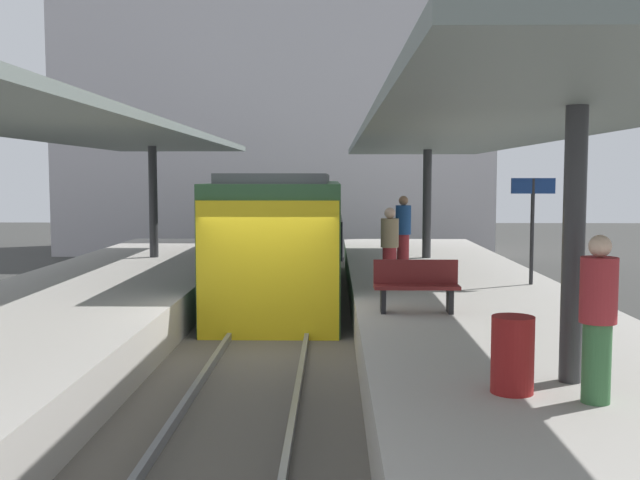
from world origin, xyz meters
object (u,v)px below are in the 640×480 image
object	(u,v)px
commuter_train	(287,235)
litter_bin	(513,355)
passenger_mid_platform	(390,247)
passenger_far_end	(403,233)
passenger_near_bench	(598,316)
platform_sign	(533,207)
platform_bench	(416,284)

from	to	relation	value
commuter_train	litter_bin	size ratio (longest dim) A/B	13.96
passenger_mid_platform	passenger_far_end	distance (m)	2.54
passenger_near_bench	passenger_far_end	bearing A→B (deg)	95.52
passenger_near_bench	passenger_mid_platform	bearing A→B (deg)	101.02
litter_bin	passenger_far_end	world-z (taller)	passenger_far_end
passenger_near_bench	passenger_far_end	size ratio (longest dim) A/B	0.93
commuter_train	passenger_near_bench	xyz separation A→B (m)	(3.81, -11.94, 0.14)
commuter_train	platform_sign	xyz separation A→B (m)	(5.34, -3.73, 0.90)
platform_sign	passenger_far_end	world-z (taller)	platform_sign
passenger_near_bench	platform_bench	bearing A→B (deg)	103.95
commuter_train	litter_bin	distance (m)	12.02
litter_bin	passenger_mid_platform	distance (m)	7.29
litter_bin	platform_sign	bearing A→B (deg)	73.93
platform_bench	passenger_mid_platform	world-z (taller)	passenger_mid_platform
passenger_mid_platform	passenger_far_end	bearing A→B (deg)	78.58
platform_sign	passenger_mid_platform	bearing A→B (deg)	-167.96
platform_sign	passenger_near_bench	distance (m)	8.38
platform_sign	passenger_near_bench	xyz separation A→B (m)	(-1.52, -8.21, -0.76)
platform_bench	passenger_near_bench	size ratio (longest dim) A/B	0.84
litter_bin	passenger_near_bench	bearing A→B (deg)	-23.55
commuter_train	passenger_near_bench	bearing A→B (deg)	-72.29
platform_sign	litter_bin	xyz separation A→B (m)	(-2.27, -7.88, -1.22)
platform_bench	passenger_mid_platform	xyz separation A→B (m)	(-0.24, 2.62, 0.38)
passenger_near_bench	passenger_mid_platform	distance (m)	7.71
platform_bench	passenger_far_end	distance (m)	5.13
passenger_far_end	passenger_mid_platform	bearing A→B (deg)	-101.42
platform_bench	platform_sign	bearing A→B (deg)	49.80
commuter_train	platform_sign	distance (m)	6.57
platform_sign	passenger_mid_platform	xyz separation A→B (m)	(-3.00, -0.64, -0.78)
litter_bin	passenger_mid_platform	size ratio (longest dim) A/B	0.49
commuter_train	passenger_far_end	xyz separation A→B (m)	(2.84, -1.89, 0.21)
platform_bench	passenger_near_bench	distance (m)	5.11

